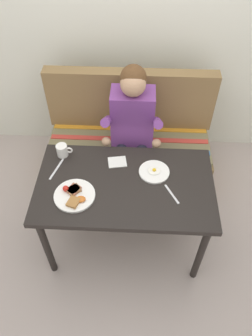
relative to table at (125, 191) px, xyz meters
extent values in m
plane|color=#B0A19B|center=(0.00, 0.00, -0.65)|extent=(8.00, 8.00, 0.00)
cube|color=silver|center=(0.00, 1.27, 0.65)|extent=(4.40, 0.10, 2.60)
cube|color=black|center=(0.00, 0.00, 0.06)|extent=(1.20, 0.70, 0.04)
cylinder|color=black|center=(-0.54, -0.29, -0.30)|extent=(0.05, 0.05, 0.69)
cylinder|color=black|center=(0.54, -0.29, -0.30)|extent=(0.05, 0.05, 0.69)
cylinder|color=black|center=(-0.54, 0.29, -0.30)|extent=(0.05, 0.05, 0.69)
cylinder|color=black|center=(0.54, 0.29, -0.30)|extent=(0.05, 0.05, 0.69)
cube|color=olive|center=(0.00, 0.72, -0.45)|extent=(1.44, 0.56, 0.40)
cube|color=olive|center=(0.00, 0.72, -0.22)|extent=(1.40, 0.52, 0.06)
cube|color=olive|center=(0.00, 0.94, 0.08)|extent=(1.44, 0.12, 0.54)
cube|color=#336099|center=(0.00, 0.58, -0.18)|extent=(1.38, 0.05, 0.01)
cube|color=#C63D33|center=(0.00, 0.72, -0.18)|extent=(1.38, 0.05, 0.01)
cube|color=orange|center=(0.00, 0.86, -0.18)|extent=(1.38, 0.05, 0.01)
cube|color=#733A86|center=(0.03, 0.66, 0.11)|extent=(0.34, 0.22, 0.48)
sphere|color=tan|center=(0.03, 0.64, 0.44)|extent=(0.19, 0.19, 0.19)
sphere|color=brown|center=(0.03, 0.67, 0.47)|extent=(0.19, 0.19, 0.19)
cylinder|color=#733A86|center=(-0.16, 0.52, 0.18)|extent=(0.07, 0.29, 0.23)
cylinder|color=#733A86|center=(0.22, 0.52, 0.18)|extent=(0.07, 0.29, 0.23)
sphere|color=tan|center=(-0.16, 0.40, 0.08)|extent=(0.07, 0.07, 0.07)
sphere|color=tan|center=(0.22, 0.40, 0.08)|extent=(0.07, 0.07, 0.07)
cylinder|color=#232333|center=(-0.06, 0.49, -0.13)|extent=(0.09, 0.34, 0.09)
cylinder|color=#232333|center=(-0.06, 0.32, -0.39)|extent=(0.08, 0.08, 0.52)
cube|color=black|center=(-0.06, 0.26, -0.62)|extent=(0.09, 0.20, 0.05)
cylinder|color=#232333|center=(0.11, 0.49, -0.13)|extent=(0.09, 0.34, 0.09)
cylinder|color=#232333|center=(0.11, 0.32, -0.39)|extent=(0.08, 0.08, 0.52)
cube|color=black|center=(0.11, 0.26, -0.62)|extent=(0.09, 0.20, 0.05)
cylinder|color=white|center=(-0.32, -0.12, 0.09)|extent=(0.27, 0.27, 0.02)
cube|color=brown|center=(-0.33, -0.09, 0.11)|extent=(0.10, 0.10, 0.02)
cube|color=#95573D|center=(-0.33, -0.09, 0.11)|extent=(0.10, 0.10, 0.02)
cube|color=#9F6A35|center=(-0.32, -0.19, 0.11)|extent=(0.09, 0.10, 0.02)
sphere|color=red|center=(-0.38, -0.09, 0.12)|extent=(0.04, 0.04, 0.04)
ellipsoid|color=#CC6623|center=(-0.27, -0.16, 0.11)|extent=(0.06, 0.05, 0.02)
cylinder|color=white|center=(0.20, 0.11, 0.09)|extent=(0.21, 0.21, 0.01)
ellipsoid|color=white|center=(0.20, 0.11, 0.10)|extent=(0.09, 0.08, 0.01)
sphere|color=yellow|center=(0.20, 0.11, 0.11)|extent=(0.03, 0.03, 0.03)
cylinder|color=white|center=(-0.46, 0.25, 0.13)|extent=(0.08, 0.08, 0.09)
cylinder|color=brown|center=(-0.46, 0.25, 0.17)|extent=(0.07, 0.07, 0.01)
torus|color=white|center=(-0.41, 0.25, 0.13)|extent=(0.05, 0.01, 0.05)
cube|color=silver|center=(-0.06, 0.19, 0.09)|extent=(0.14, 0.12, 0.01)
cube|color=silver|center=(0.31, -0.07, 0.08)|extent=(0.09, 0.16, 0.00)
cube|color=silver|center=(-0.48, 0.11, 0.08)|extent=(0.07, 0.20, 0.00)
camera|label=1|loc=(0.07, -1.38, 1.78)|focal=34.82mm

